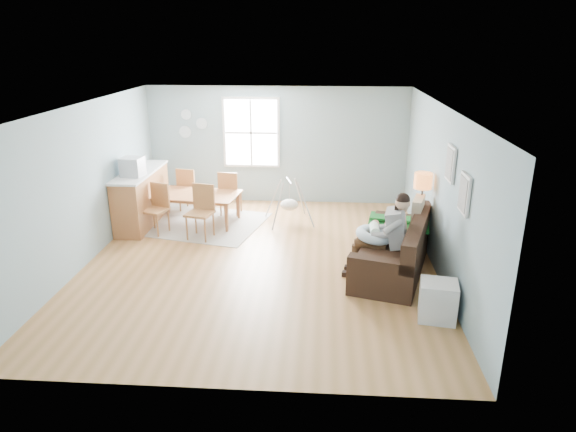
# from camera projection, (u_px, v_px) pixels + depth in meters

# --- Properties ---
(room) EXTENTS (8.40, 9.40, 3.90)m
(room) POSITION_uv_depth(u_px,v_px,m) (258.00, 123.00, 8.26)
(room) COLOR #9F6C38
(window) EXTENTS (1.32, 0.08, 1.62)m
(window) POSITION_uv_depth(u_px,v_px,m) (251.00, 133.00, 11.81)
(window) COLOR silver
(window) RESTS_ON room
(pictures) EXTENTS (0.05, 1.34, 0.74)m
(pictures) POSITION_uv_depth(u_px,v_px,m) (457.00, 178.00, 7.27)
(pictures) COLOR silver
(pictures) RESTS_ON room
(wall_plates) EXTENTS (0.67, 0.02, 0.66)m
(wall_plates) POSITION_uv_depth(u_px,v_px,m) (191.00, 124.00, 11.85)
(wall_plates) COLOR #9EB6BE
(wall_plates) RESTS_ON room
(sofa) EXTENTS (1.60, 2.51, 0.94)m
(sofa) POSITION_uv_depth(u_px,v_px,m) (396.00, 252.00, 8.57)
(sofa) COLOR black
(sofa) RESTS_ON room
(green_throw) EXTENTS (1.19, 1.08, 0.04)m
(green_throw) POSITION_uv_depth(u_px,v_px,m) (399.00, 222.00, 9.20)
(green_throw) COLOR #155C20
(green_throw) RESTS_ON sofa
(beige_pillow) EXTENTS (0.31, 0.58, 0.56)m
(beige_pillow) POSITION_uv_depth(u_px,v_px,m) (418.00, 213.00, 8.86)
(beige_pillow) COLOR #BDAD90
(beige_pillow) RESTS_ON sofa
(father) EXTENTS (1.07, 0.60, 1.47)m
(father) POSITION_uv_depth(u_px,v_px,m) (385.00, 232.00, 8.18)
(father) COLOR gray
(father) RESTS_ON sofa
(nursing_pillow) EXTENTS (0.72, 0.71, 0.25)m
(nursing_pillow) POSITION_uv_depth(u_px,v_px,m) (374.00, 235.00, 8.26)
(nursing_pillow) COLOR #C9E3FC
(nursing_pillow) RESTS_ON father
(infant) EXTENTS (0.17, 0.43, 0.16)m
(infant) POSITION_uv_depth(u_px,v_px,m) (375.00, 228.00, 8.26)
(infant) COLOR white
(infant) RESTS_ON nursing_pillow
(toddler) EXTENTS (0.62, 0.45, 0.92)m
(toddler) POSITION_uv_depth(u_px,v_px,m) (395.00, 222.00, 8.64)
(toddler) COLOR silver
(toddler) RESTS_ON sofa
(floor_lamp) EXTENTS (0.31, 0.31, 1.53)m
(floor_lamp) POSITION_uv_depth(u_px,v_px,m) (423.00, 188.00, 8.89)
(floor_lamp) COLOR black
(floor_lamp) RESTS_ON room
(storage_cube) EXTENTS (0.57, 0.52, 0.56)m
(storage_cube) POSITION_uv_depth(u_px,v_px,m) (437.00, 301.00, 7.12)
(storage_cube) COLOR silver
(storage_cube) RESTS_ON room
(rug) EXTENTS (3.13, 2.63, 0.01)m
(rug) POSITION_uv_depth(u_px,v_px,m) (196.00, 223.00, 10.90)
(rug) COLOR gray
(rug) RESTS_ON room
(dining_table) EXTENTS (1.93, 1.25, 0.64)m
(dining_table) POSITION_uv_depth(u_px,v_px,m) (195.00, 209.00, 10.79)
(dining_table) COLOR #9A5532
(dining_table) RESTS_ON rug
(chair_sw) EXTENTS (0.58, 0.58, 1.00)m
(chair_sw) POSITION_uv_depth(u_px,v_px,m) (157.00, 205.00, 10.23)
(chair_sw) COLOR brown
(chair_sw) RESTS_ON rug
(chair_se) EXTENTS (0.57, 0.57, 1.05)m
(chair_se) POSITION_uv_depth(u_px,v_px,m) (202.00, 207.00, 9.96)
(chair_se) COLOR brown
(chair_se) RESTS_ON rug
(chair_nw) EXTENTS (0.53, 0.53, 1.00)m
(chair_nw) POSITION_uv_depth(u_px,v_px,m) (188.00, 187.00, 11.45)
(chair_nw) COLOR brown
(chair_nw) RESTS_ON rug
(chair_ne) EXTENTS (0.49, 0.49, 1.00)m
(chair_ne) POSITION_uv_depth(u_px,v_px,m) (229.00, 190.00, 11.18)
(chair_ne) COLOR brown
(chair_ne) RESTS_ON rug
(counter) EXTENTS (0.61, 2.03, 1.13)m
(counter) POSITION_uv_depth(u_px,v_px,m) (142.00, 197.00, 10.71)
(counter) COLOR #9A5532
(counter) RESTS_ON room
(monitor) EXTENTS (0.43, 0.41, 0.37)m
(monitor) POSITION_uv_depth(u_px,v_px,m) (132.00, 167.00, 10.10)
(monitor) COLOR #B0B0B5
(monitor) RESTS_ON counter
(baby_swing) EXTENTS (1.11, 1.12, 0.93)m
(baby_swing) POSITION_uv_depth(u_px,v_px,m) (289.00, 204.00, 10.79)
(baby_swing) COLOR #B0B0B5
(baby_swing) RESTS_ON room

